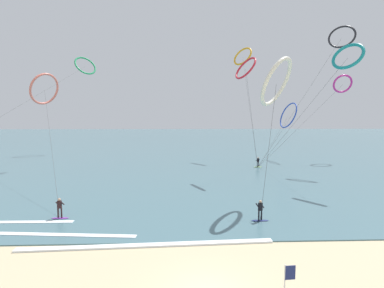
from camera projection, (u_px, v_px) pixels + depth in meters
name	position (u px, v px, depth m)	size (l,w,h in m)	color
sea_water	(185.00, 138.00, 118.39)	(400.00, 200.00, 0.08)	#476B75
surfer_navy	(260.00, 212.00, 22.70)	(1.40, 0.68, 1.70)	navy
surfer_lime	(258.00, 163.00, 47.79)	(1.40, 0.66, 1.70)	#8CC62D
surfer_violet	(60.00, 210.00, 23.26)	(1.40, 0.57, 1.70)	purple
kite_teal	(348.00, 56.00, 33.46)	(8.78, 15.46, 17.23)	teal
kite_amber	(243.00, 56.00, 58.16)	(4.57, 14.70, 22.89)	orange
kite_charcoal	(342.00, 37.00, 45.01)	(14.78, 3.85, 23.09)	black
kite_cobalt	(288.00, 115.00, 56.09)	(9.67, 11.61, 11.42)	#2647B7
kite_ivory	(276.00, 82.00, 26.81)	(5.23, 7.77, 13.97)	silver
kite_crimson	(246.00, 68.00, 39.23)	(5.75, 9.34, 16.78)	red
kite_magenta	(343.00, 84.00, 55.04)	(20.30, 8.98, 16.70)	#CC288E
kite_coral	(44.00, 89.00, 45.03)	(13.82, 26.18, 15.39)	#EA7260
kite_emerald	(85.00, 66.00, 68.75)	(5.93, 54.74, 23.31)	#199351
beach_flag	(287.00, 282.00, 11.71)	(0.47, 0.06, 2.30)	silver
wave_crest_near	(148.00, 245.00, 18.44)	(16.53, 0.50, 0.12)	white
wave_crest_mid	(62.00, 235.00, 20.00)	(10.63, 0.50, 0.12)	white
wave_crest_far	(22.00, 222.00, 22.46)	(8.03, 0.50, 0.12)	white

